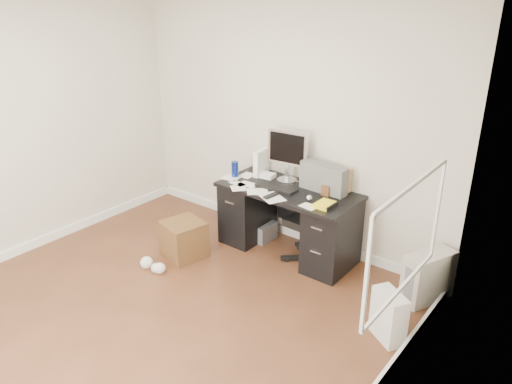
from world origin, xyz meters
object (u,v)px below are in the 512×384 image
(office_chair, at_px, (313,216))
(wicker_basket, at_px, (184,239))
(desk, at_px, (288,219))
(lcd_monitor, at_px, (288,156))
(keyboard, at_px, (276,188))
(pc_tower, at_px, (428,277))

(office_chair, relative_size, wicker_basket, 2.62)
(desk, bearing_deg, lcd_monitor, 128.58)
(wicker_basket, bearing_deg, keyboard, 42.99)
(lcd_monitor, xyz_separation_m, keyboard, (0.03, -0.25, -0.28))
(lcd_monitor, relative_size, wicker_basket, 1.46)
(lcd_monitor, distance_m, pc_tower, 1.87)
(desk, distance_m, office_chair, 0.33)
(desk, relative_size, wicker_basket, 3.77)
(wicker_basket, bearing_deg, desk, 41.95)
(office_chair, distance_m, wicker_basket, 1.41)
(lcd_monitor, bearing_deg, keyboard, -88.72)
(lcd_monitor, bearing_deg, pc_tower, -10.36)
(pc_tower, distance_m, wicker_basket, 2.51)
(desk, bearing_deg, pc_tower, 2.01)
(keyboard, distance_m, office_chair, 0.49)
(office_chair, xyz_separation_m, pc_tower, (1.23, 0.05, -0.28))
(lcd_monitor, distance_m, office_chair, 0.71)
(desk, height_order, pc_tower, desk)
(wicker_basket, bearing_deg, office_chair, 33.39)
(office_chair, bearing_deg, desk, -176.45)
(desk, height_order, office_chair, office_chair)
(office_chair, bearing_deg, lcd_monitor, 161.85)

